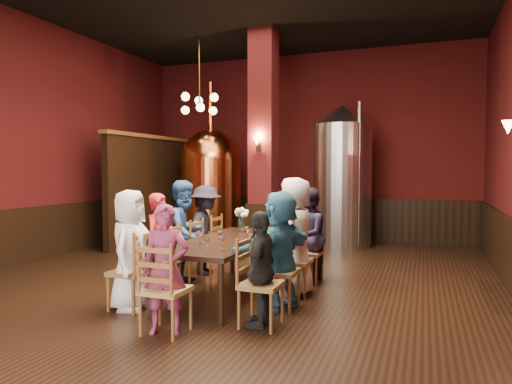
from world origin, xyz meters
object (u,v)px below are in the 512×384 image
(person_1, at_px, (160,244))
(steel_vessel, at_px, (342,176))
(copper_kettle, at_px, (211,184))
(rose_vase, at_px, (241,216))
(person_0, at_px, (130,250))
(dining_table, at_px, (228,244))
(person_2, at_px, (185,232))

(person_1, xyz_separation_m, steel_vessel, (1.63, 4.74, 0.85))
(person_1, relative_size, copper_kettle, 0.37)
(steel_vessel, xyz_separation_m, rose_vase, (-0.89, -3.65, -0.55))
(person_0, distance_m, rose_vase, 1.93)
(steel_vessel, bearing_deg, dining_table, -100.01)
(copper_kettle, height_order, rose_vase, copper_kettle)
(dining_table, xyz_separation_m, rose_vase, (-0.11, 0.77, 0.31))
(person_1, bearing_deg, rose_vase, -25.99)
(person_0, relative_size, person_1, 1.06)
(dining_table, relative_size, copper_kettle, 0.65)
(copper_kettle, xyz_separation_m, rose_vase, (2.12, -3.32, -0.36))
(dining_table, relative_size, person_0, 1.66)
(rose_vase, bearing_deg, person_0, -112.98)
(dining_table, bearing_deg, steel_vessel, 80.60)
(person_0, distance_m, copper_kettle, 5.30)
(steel_vessel, bearing_deg, person_0, -106.87)
(person_0, relative_size, rose_vase, 3.89)
(person_2, bearing_deg, person_1, -172.09)
(person_0, xyz_separation_m, person_2, (0.01, 1.33, 0.04))
(dining_table, bearing_deg, rose_vase, 98.91)
(copper_kettle, relative_size, rose_vase, 9.91)
(copper_kettle, bearing_deg, rose_vase, -57.41)
(dining_table, distance_m, person_1, 0.91)
(person_0, height_order, rose_vase, person_0)
(person_0, xyz_separation_m, copper_kettle, (-1.37, 5.08, 0.63))
(person_0, distance_m, person_2, 1.33)
(copper_kettle, bearing_deg, dining_table, -61.36)
(copper_kettle, distance_m, steel_vessel, 3.04)
(dining_table, height_order, person_2, person_2)
(steel_vessel, distance_m, rose_vase, 3.79)
(steel_vessel, bearing_deg, copper_kettle, -173.84)
(person_2, xyz_separation_m, rose_vase, (0.73, 0.43, 0.23))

